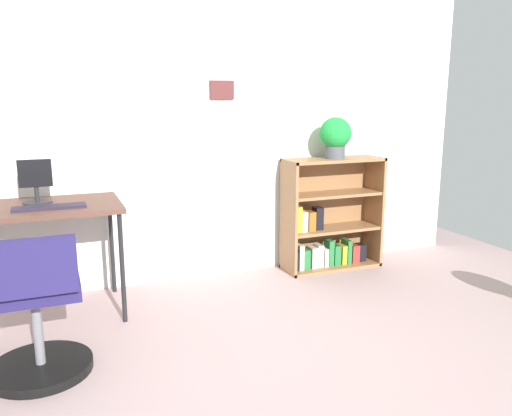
{
  "coord_description": "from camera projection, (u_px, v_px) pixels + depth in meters",
  "views": [
    {
      "loc": [
        -0.82,
        -1.69,
        1.41
      ],
      "look_at": [
        0.39,
        1.3,
        0.71
      ],
      "focal_mm": 35.82,
      "sensor_mm": 36.0,
      "label": 1
    }
  ],
  "objects": [
    {
      "name": "desk",
      "position": [
        45.0,
        214.0,
        3.24
      ],
      "size": [
        0.94,
        0.64,
        0.74
      ],
      "color": "brown",
      "rests_on": "ground_plane"
    },
    {
      "name": "wall_back",
      "position": [
        166.0,
        124.0,
        3.82
      ],
      "size": [
        5.2,
        0.12,
        2.43
      ],
      "color": "silver",
      "rests_on": "ground_plane"
    },
    {
      "name": "keyboard",
      "position": [
        49.0,
        207.0,
        3.12
      ],
      "size": [
        0.43,
        0.11,
        0.02
      ],
      "primitive_type": "cube",
      "color": "#241C2C",
      "rests_on": "desk"
    },
    {
      "name": "office_chair",
      "position": [
        36.0,
        314.0,
        2.56
      ],
      "size": [
        0.52,
        0.55,
        0.78
      ],
      "color": "black",
      "rests_on": "ground_plane"
    },
    {
      "name": "bookshelf_low",
      "position": [
        327.0,
        220.0,
        4.29
      ],
      "size": [
        0.83,
        0.3,
        0.93
      ],
      "color": "#916640",
      "rests_on": "ground_plane"
    },
    {
      "name": "monitor",
      "position": [
        36.0,
        183.0,
        3.25
      ],
      "size": [
        0.2,
        0.18,
        0.28
      ],
      "color": "#262628",
      "rests_on": "desk"
    },
    {
      "name": "potted_plant_on_shelf",
      "position": [
        335.0,
        136.0,
        4.1
      ],
      "size": [
        0.25,
        0.25,
        0.33
      ],
      "color": "#474C51",
      "rests_on": "bookshelf_low"
    }
  ]
}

